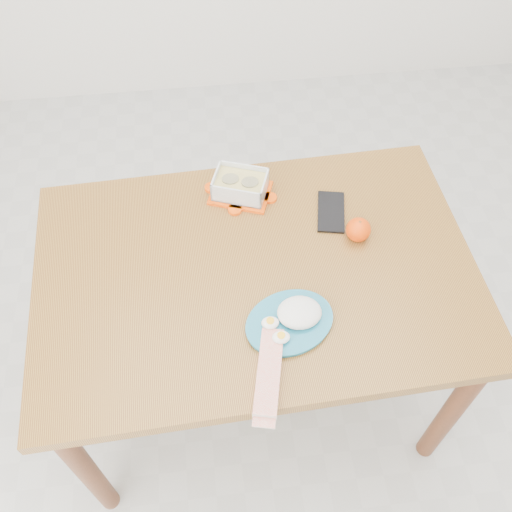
{
  "coord_description": "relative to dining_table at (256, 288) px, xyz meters",
  "views": [
    {
      "loc": [
        -0.22,
        -0.99,
        2.05
      ],
      "look_at": [
        -0.11,
        -0.08,
        0.81
      ],
      "focal_mm": 40.0,
      "sensor_mm": 36.0,
      "label": 1
    }
  ],
  "objects": [
    {
      "name": "orange_fruit",
      "position": [
        0.3,
        0.08,
        0.13
      ],
      "size": [
        0.07,
        0.07,
        0.07
      ],
      "primitive_type": "sphere",
      "color": "#FC4F05",
      "rests_on": "dining_table"
    },
    {
      "name": "rice_plate",
      "position": [
        0.07,
        -0.18,
        0.12
      ],
      "size": [
        0.3,
        0.3,
        0.06
      ],
      "rotation": [
        0.0,
        0.0,
        0.36
      ],
      "color": "#176781",
      "rests_on": "dining_table"
    },
    {
      "name": "ground",
      "position": [
        0.11,
        0.08,
        -0.65
      ],
      "size": [
        3.5,
        3.5,
        0.0
      ],
      "primitive_type": "plane",
      "color": "#B7B7B2",
      "rests_on": "ground"
    },
    {
      "name": "food_container",
      "position": [
        -0.01,
        0.29,
        0.13
      ],
      "size": [
        0.21,
        0.19,
        0.08
      ],
      "rotation": [
        0.0,
        0.0,
        -0.35
      ],
      "color": "#FD4F07",
      "rests_on": "dining_table"
    },
    {
      "name": "smartphone",
      "position": [
        0.25,
        0.18,
        0.1
      ],
      "size": [
        0.11,
        0.17,
        0.01
      ],
      "primitive_type": "cube",
      "rotation": [
        0.0,
        0.0,
        -0.2
      ],
      "color": "black",
      "rests_on": "dining_table"
    },
    {
      "name": "candy_bar",
      "position": [
        -0.01,
        -0.32,
        0.11
      ],
      "size": [
        0.11,
        0.24,
        0.02
      ],
      "primitive_type": "cube",
      "rotation": [
        0.0,
        0.0,
        1.35
      ],
      "color": "red",
      "rests_on": "dining_table"
    },
    {
      "name": "dining_table",
      "position": [
        0.0,
        0.0,
        0.0
      ],
      "size": [
        1.26,
        0.87,
        0.75
      ],
      "rotation": [
        0.0,
        0.0,
        0.04
      ],
      "color": "olive",
      "rests_on": "ground"
    }
  ]
}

